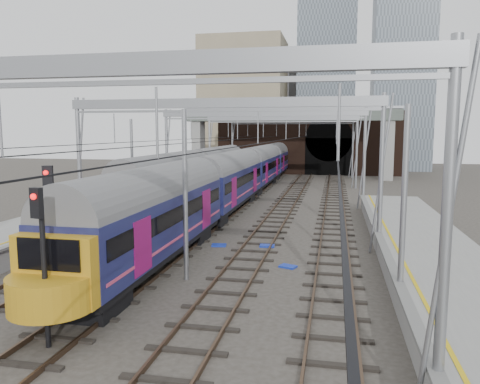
% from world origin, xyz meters
% --- Properties ---
extents(ground, '(160.00, 160.00, 0.00)m').
position_xyz_m(ground, '(0.00, 0.00, 0.00)').
color(ground, '#38332D').
rests_on(ground, ground).
extents(platform_right, '(4.32, 47.00, 1.12)m').
position_xyz_m(platform_right, '(10.18, -1.50, 0.55)').
color(platform_right, gray).
rests_on(platform_right, ground).
extents(tracks, '(14.40, 80.00, 0.22)m').
position_xyz_m(tracks, '(0.00, 15.00, 0.02)').
color(tracks, '#4C3828').
rests_on(tracks, ground).
extents(overhead_line, '(16.80, 80.00, 8.00)m').
position_xyz_m(overhead_line, '(0.00, 21.49, 6.57)').
color(overhead_line, gray).
rests_on(overhead_line, ground).
extents(retaining_wall, '(28.00, 2.75, 9.00)m').
position_xyz_m(retaining_wall, '(1.40, 51.93, 4.33)').
color(retaining_wall, black).
rests_on(retaining_wall, ground).
extents(overbridge, '(28.00, 3.00, 9.25)m').
position_xyz_m(overbridge, '(0.00, 46.00, 7.27)').
color(overbridge, gray).
rests_on(overbridge, ground).
extents(city_skyline, '(37.50, 27.50, 60.00)m').
position_xyz_m(city_skyline, '(2.73, 70.48, 17.09)').
color(city_skyline, tan).
rests_on(city_skyline, ground).
extents(train_main, '(2.65, 61.39, 4.61)m').
position_xyz_m(train_main, '(-2.00, 26.33, 2.40)').
color(train_main, black).
rests_on(train_main, ground).
extents(train_second, '(2.63, 30.48, 4.59)m').
position_xyz_m(train_second, '(-6.00, 23.28, 2.38)').
color(train_second, black).
rests_on(train_second, ground).
extents(signal_near_left, '(0.39, 0.47, 4.91)m').
position_xyz_m(signal_near_left, '(-4.10, -0.97, 3.10)').
color(signal_near_left, black).
rests_on(signal_near_left, ground).
extents(signal_near_centre, '(0.35, 0.46, 4.62)m').
position_xyz_m(signal_near_centre, '(-1.96, -4.73, 2.93)').
color(signal_near_centre, black).
rests_on(signal_near_centre, ground).
extents(relay_cabinet, '(0.70, 0.61, 1.30)m').
position_xyz_m(relay_cabinet, '(-4.82, -0.46, 0.65)').
color(relay_cabinet, silver).
rests_on(relay_cabinet, ground).
extents(equip_cover_a, '(0.84, 0.65, 0.09)m').
position_xyz_m(equip_cover_a, '(-0.07, 7.85, 0.05)').
color(equip_cover_a, '#1730B1').
rests_on(equip_cover_a, ground).
extents(equip_cover_b, '(0.82, 0.60, 0.09)m').
position_xyz_m(equip_cover_b, '(2.49, 8.23, 0.05)').
color(equip_cover_b, '#1730B1').
rests_on(equip_cover_b, ground).
extents(equip_cover_c, '(0.86, 0.74, 0.09)m').
position_xyz_m(equip_cover_c, '(3.97, 4.60, 0.04)').
color(equip_cover_c, '#1730B1').
rests_on(equip_cover_c, ground).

